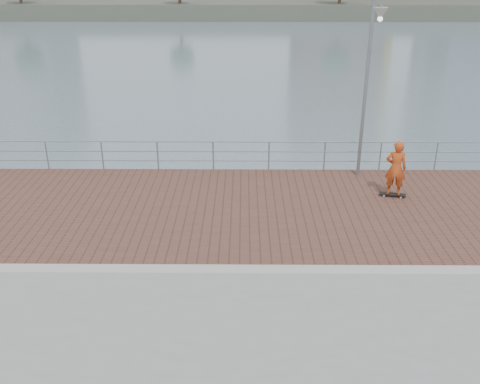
{
  "coord_description": "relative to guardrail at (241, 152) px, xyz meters",
  "views": [
    {
      "loc": [
        0.1,
        -11.56,
        7.29
      ],
      "look_at": [
        0.0,
        2.0,
        1.3
      ],
      "focal_mm": 40.0,
      "sensor_mm": 36.0,
      "label": 1
    }
  ],
  "objects": [
    {
      "name": "street_lamp",
      "position": [
        4.24,
        -0.95,
        3.72
      ],
      "size": [
        0.45,
        1.32,
        6.2
      ],
      "color": "slate",
      "rests_on": "brick_lane"
    },
    {
      "name": "guardrail",
      "position": [
        0.0,
        0.0,
        0.0
      ],
      "size": [
        39.06,
        0.06,
        1.13
      ],
      "color": "#8C9EA8",
      "rests_on": "brick_lane"
    },
    {
      "name": "water",
      "position": [
        -0.0,
        -7.0,
        -2.69
      ],
      "size": [
        400.0,
        400.0,
        0.0
      ],
      "primitive_type": "plane",
      "color": "slate",
      "rests_on": "ground"
    },
    {
      "name": "skateboard",
      "position": [
        5.02,
        -2.42,
        -0.6
      ],
      "size": [
        0.87,
        0.4,
        0.1
      ],
      "rotation": [
        0.0,
        0.0,
        -0.23
      ],
      "color": "black",
      "rests_on": "brick_lane"
    },
    {
      "name": "brick_lane",
      "position": [
        -0.0,
        -3.4,
        -0.68
      ],
      "size": [
        40.0,
        6.8,
        0.02
      ],
      "primitive_type": "cube",
      "color": "brown",
      "rests_on": "seawall"
    },
    {
      "name": "curb",
      "position": [
        -0.0,
        -7.0,
        -0.66
      ],
      "size": [
        40.0,
        0.4,
        0.06
      ],
      "primitive_type": "cube",
      "color": "#B7B5AD",
      "rests_on": "seawall"
    },
    {
      "name": "skateboarder",
      "position": [
        5.02,
        -2.42,
        0.33
      ],
      "size": [
        0.75,
        0.58,
        1.83
      ],
      "primitive_type": "imported",
      "rotation": [
        0.0,
        0.0,
        2.91
      ],
      "color": "#C14819",
      "rests_on": "skateboard"
    }
  ]
}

